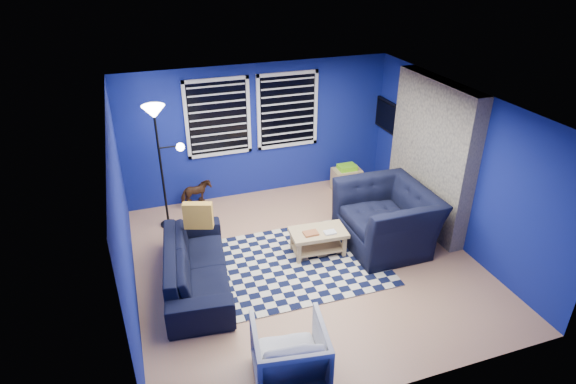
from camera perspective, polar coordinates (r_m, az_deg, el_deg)
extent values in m
plane|color=tan|center=(7.46, 2.11, -8.31)|extent=(5.00, 5.00, 0.00)
plane|color=white|center=(6.32, 2.50, 10.33)|extent=(5.00, 5.00, 0.00)
plane|color=navy|center=(8.98, -3.47, 7.22)|extent=(5.00, 0.00, 5.00)
plane|color=navy|center=(6.44, -19.00, -3.11)|extent=(0.00, 5.00, 5.00)
plane|color=navy|center=(7.97, 19.33, 2.91)|extent=(0.00, 5.00, 5.00)
cube|color=gray|center=(8.26, 16.59, 4.20)|extent=(0.26, 2.00, 2.50)
cube|color=black|center=(8.57, 15.01, -1.42)|extent=(0.04, 0.70, 0.60)
cube|color=gray|center=(8.65, 14.04, -3.36)|extent=(0.50, 1.20, 0.08)
cube|color=black|center=(8.69, -8.32, 8.72)|extent=(1.05, 0.02, 1.30)
cube|color=white|center=(8.48, -8.62, 13.04)|extent=(1.17, 0.05, 0.06)
cube|color=white|center=(8.92, -8.01, 4.57)|extent=(1.17, 0.05, 0.06)
cube|color=black|center=(9.00, -0.08, 9.68)|extent=(1.05, 0.02, 1.30)
cube|color=white|center=(8.80, -0.06, 13.87)|extent=(1.17, 0.05, 0.06)
cube|color=white|center=(9.22, -0.05, 5.64)|extent=(1.17, 0.05, 0.06)
cube|color=black|center=(9.42, 12.04, 8.61)|extent=(0.06, 1.00, 0.58)
cube|color=black|center=(9.40, 11.85, 8.60)|extent=(0.01, 0.92, 0.50)
cube|color=black|center=(7.45, 1.38, -8.30)|extent=(2.52, 2.03, 0.02)
imported|color=black|center=(6.98, -10.81, -8.50)|extent=(2.26, 1.09, 0.64)
imported|color=black|center=(7.80, 11.62, -3.00)|extent=(1.47, 1.29, 0.96)
imported|color=gray|center=(5.56, 0.17, -18.58)|extent=(0.91, 0.93, 0.74)
imported|color=#482A17|center=(8.91, -10.84, -0.12)|extent=(0.37, 0.59, 0.46)
cube|color=tan|center=(7.46, 3.61, -4.80)|extent=(0.90, 0.56, 0.06)
cube|color=tan|center=(7.61, 3.55, -6.51)|extent=(0.81, 0.48, 0.03)
cube|color=#A4582E|center=(7.35, 2.72, -4.91)|extent=(0.23, 0.18, 0.03)
cube|color=silver|center=(7.40, 4.99, -4.78)|extent=(0.19, 0.14, 0.03)
cube|color=tan|center=(7.31, 1.47, -7.40)|extent=(0.06, 0.06, 0.34)
cube|color=tan|center=(7.55, 6.69, -6.32)|extent=(0.06, 0.06, 0.34)
cube|color=tan|center=(7.61, 0.47, -5.83)|extent=(0.06, 0.06, 0.34)
cube|color=tan|center=(7.84, 5.51, -4.85)|extent=(0.06, 0.06, 0.34)
cube|color=tan|center=(9.48, 6.92, 1.45)|extent=(0.56, 0.39, 0.45)
cube|color=black|center=(9.48, 6.92, 1.45)|extent=(0.48, 0.35, 0.36)
cube|color=#7BE51B|center=(9.36, 7.02, 2.93)|extent=(0.35, 0.28, 0.09)
cylinder|color=black|center=(8.61, -13.95, -3.69)|extent=(0.27, 0.27, 0.03)
cylinder|color=black|center=(8.15, -14.73, 2.27)|extent=(0.04, 0.04, 1.99)
cone|color=white|center=(7.78, -15.63, 9.12)|extent=(0.36, 0.36, 0.20)
sphere|color=white|center=(7.96, -12.65, 5.23)|extent=(0.13, 0.13, 0.13)
cube|color=gold|center=(7.11, -10.60, -2.75)|extent=(0.44, 0.26, 0.40)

